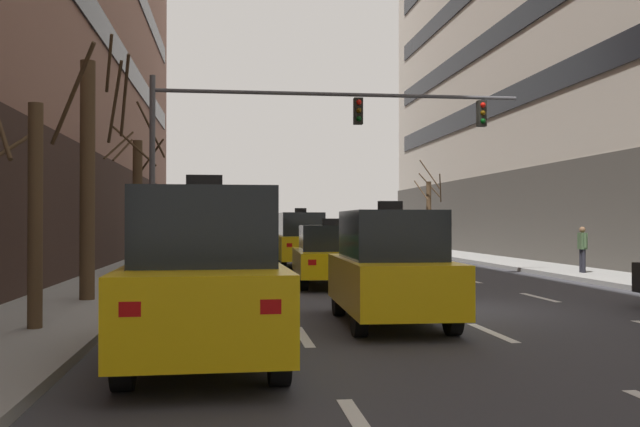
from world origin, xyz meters
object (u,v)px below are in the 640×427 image
(street_tree_0, at_px, (89,175))
(street_tree_3, at_px, (34,202))
(taxi_driving_6, at_px, (224,237))
(car_driving_3, at_px, (219,239))
(taxi_driving_0, at_px, (301,240))
(taxi_driving_2, at_px, (390,268))
(street_tree_2, at_px, (137,201))
(taxi_driving_5, at_px, (204,276))
(traffic_signal_0, at_px, (291,131))
(pedestrian_0, at_px, (582,246))
(taxi_driving_1, at_px, (277,240))
(street_tree_1, at_px, (429,213))
(taxi_driving_4, at_px, (330,256))

(street_tree_0, height_order, street_tree_3, street_tree_0)
(taxi_driving_6, bearing_deg, car_driving_3, -91.26)
(taxi_driving_0, xyz_separation_m, taxi_driving_2, (-0.00, -15.77, -0.08))
(street_tree_2, bearing_deg, taxi_driving_5, -79.74)
(taxi_driving_5, relative_size, street_tree_2, 0.84)
(street_tree_0, bearing_deg, taxi_driving_0, 64.65)
(traffic_signal_0, relative_size, street_tree_2, 2.12)
(street_tree_2, bearing_deg, taxi_driving_2, -63.93)
(taxi_driving_5, height_order, street_tree_3, street_tree_3)
(taxi_driving_0, distance_m, taxi_driving_6, 7.33)
(street_tree_0, relative_size, street_tree_2, 1.02)
(taxi_driving_2, distance_m, street_tree_2, 13.37)
(taxi_driving_5, xyz_separation_m, street_tree_3, (-2.72, 2.39, 1.01))
(car_driving_3, height_order, pedestrian_0, car_driving_3)
(taxi_driving_1, relative_size, street_tree_1, 0.83)
(street_tree_1, relative_size, pedestrian_0, 3.47)
(street_tree_1, relative_size, street_tree_3, 1.15)
(taxi_driving_0, bearing_deg, taxi_driving_2, -90.00)
(taxi_driving_0, relative_size, traffic_signal_0, 0.38)
(taxi_driving_0, height_order, pedestrian_0, taxi_driving_0)
(taxi_driving_4, xyz_separation_m, traffic_signal_0, (-0.88, 2.36, 3.82))
(taxi_driving_0, bearing_deg, car_driving_3, 173.07)
(taxi_driving_2, height_order, street_tree_1, street_tree_1)
(taxi_driving_1, height_order, traffic_signal_0, traffic_signal_0)
(street_tree_2, xyz_separation_m, street_tree_3, (-0.02, -12.55, -0.39))
(pedestrian_0, bearing_deg, traffic_signal_0, 178.67)
(taxi_driving_4, relative_size, taxi_driving_6, 1.06)
(taxi_driving_4, height_order, street_tree_0, street_tree_0)
(car_driving_3, bearing_deg, street_tree_0, -101.68)
(taxi_driving_5, bearing_deg, taxi_driving_4, 73.48)
(street_tree_1, bearing_deg, taxi_driving_5, -110.98)
(street_tree_0, relative_size, pedestrian_0, 3.77)
(taxi_driving_2, height_order, taxi_driving_6, taxi_driving_6)
(taxi_driving_5, distance_m, street_tree_1, 33.09)
(taxi_driving_6, bearing_deg, street_tree_2, -104.85)
(taxi_driving_0, distance_m, pedestrian_0, 10.56)
(taxi_driving_6, bearing_deg, taxi_driving_1, 54.03)
(street_tree_1, bearing_deg, taxi_driving_0, -125.75)
(taxi_driving_1, height_order, street_tree_2, street_tree_2)
(traffic_signal_0, height_order, street_tree_0, traffic_signal_0)
(street_tree_0, bearing_deg, street_tree_3, -90.70)
(traffic_signal_0, bearing_deg, street_tree_3, -115.26)
(taxi_driving_1, xyz_separation_m, traffic_signal_0, (-0.62, -16.36, 3.88))
(taxi_driving_0, xyz_separation_m, pedestrian_0, (8.65, -6.05, -0.08))
(taxi_driving_6, distance_m, traffic_signal_0, 13.20)
(street_tree_3, bearing_deg, taxi_driving_6, 83.07)
(car_driving_3, relative_size, taxi_driving_6, 1.07)
(taxi_driving_5, xyz_separation_m, taxi_driving_6, (0.08, 25.45, -0.06))
(traffic_signal_0, bearing_deg, taxi_driving_0, 81.46)
(car_driving_3, bearing_deg, street_tree_2, -122.06)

